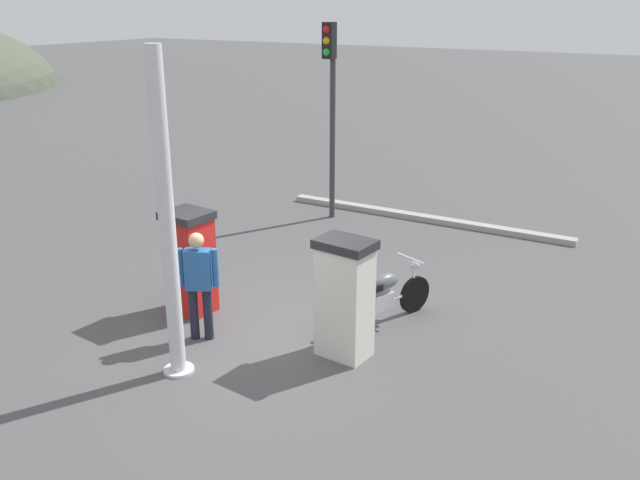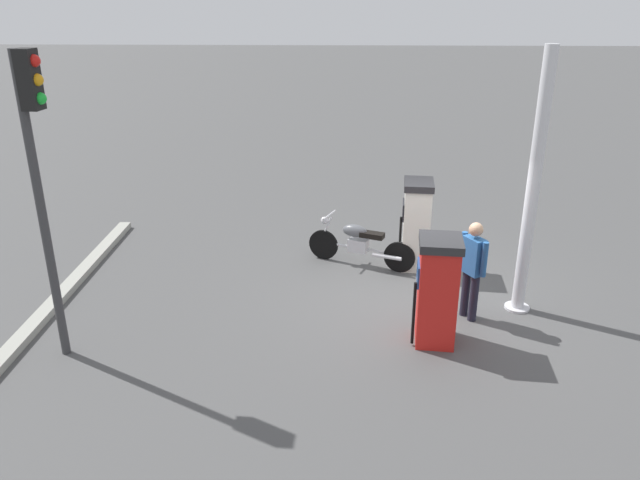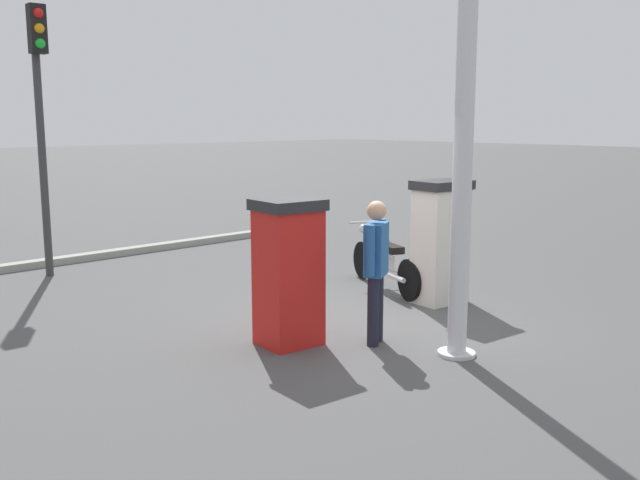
% 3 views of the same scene
% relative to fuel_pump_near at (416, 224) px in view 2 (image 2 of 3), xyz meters
% --- Properties ---
extents(ground_plane, '(120.00, 120.00, 0.00)m').
position_rel_fuel_pump_near_xyz_m(ground_plane, '(0.04, 1.34, -0.84)').
color(ground_plane, '#4C4C4C').
extents(fuel_pump_near, '(0.62, 0.79, 1.66)m').
position_rel_fuel_pump_near_xyz_m(fuel_pump_near, '(0.00, 0.00, 0.00)').
color(fuel_pump_near, silver).
rests_on(fuel_pump_near, ground).
extents(fuel_pump_far, '(0.69, 0.72, 1.62)m').
position_rel_fuel_pump_near_xyz_m(fuel_pump_far, '(0.00, 2.69, -0.02)').
color(fuel_pump_far, red).
rests_on(fuel_pump_far, ground).
extents(motorcycle_near_pump, '(1.97, 0.96, 0.93)m').
position_rel_fuel_pump_near_xyz_m(motorcycle_near_pump, '(1.05, -0.02, -0.38)').
color(motorcycle_near_pump, black).
rests_on(motorcycle_near_pump, ground).
extents(attendant_person, '(0.35, 0.54, 1.59)m').
position_rel_fuel_pump_near_xyz_m(attendant_person, '(-0.64, 1.97, 0.07)').
color(attendant_person, '#1E1E2D').
rests_on(attendant_person, ground).
extents(roadside_traffic_light, '(0.38, 0.25, 4.16)m').
position_rel_fuel_pump_near_xyz_m(roadside_traffic_light, '(5.21, 3.22, 1.97)').
color(roadside_traffic_light, '#38383A').
rests_on(roadside_traffic_light, ground).
extents(canopy_support_pole, '(0.40, 0.40, 4.12)m').
position_rel_fuel_pump_near_xyz_m(canopy_support_pole, '(-1.50, 1.63, 1.14)').
color(canopy_support_pole, silver).
rests_on(canopy_support_pole, ground).
extents(road_edge_kerb, '(0.35, 6.45, 0.12)m').
position_rel_fuel_pump_near_xyz_m(road_edge_kerb, '(6.08, 1.34, -0.78)').
color(road_edge_kerb, '#9E9E93').
rests_on(road_edge_kerb, ground).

